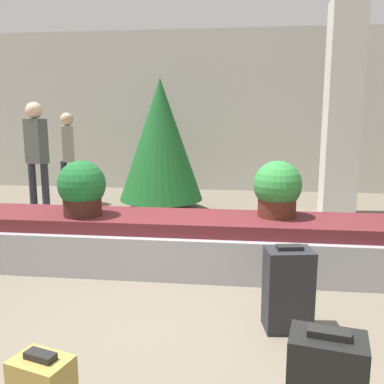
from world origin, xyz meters
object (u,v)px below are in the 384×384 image
traveler_1 (69,151)px  potted_plant_0 (277,189)px  pillar (342,111)px  suitcase_2 (288,289)px  traveler_0 (37,149)px  potted_plant_1 (82,189)px  decorated_tree (161,140)px

traveler_1 → potted_plant_0: bearing=29.8°
traveler_1 → pillar: bearing=66.6°
traveler_1 → suitcase_2: bearing=18.9°
suitcase_2 → traveler_1: bearing=120.2°
pillar → traveler_0: bearing=-170.3°
potted_plant_1 → suitcase_2: bearing=-28.8°
pillar → decorated_tree: (-2.80, -0.03, -0.45)m
potted_plant_0 → pillar: bearing=66.2°
potted_plant_0 → traveler_0: (-3.42, 1.76, 0.22)m
pillar → decorated_tree: 2.84m
suitcase_2 → potted_plant_1: 2.30m
suitcase_2 → potted_plant_0: bearing=80.5°
potted_plant_0 → traveler_1: size_ratio=0.36×
pillar → suitcase_2: pillar is taller
potted_plant_0 → traveler_0: bearing=152.7°
traveler_0 → decorated_tree: (1.74, 0.74, 0.11)m
traveler_0 → traveler_1: size_ratio=1.10×
potted_plant_0 → traveler_0: size_ratio=0.33×
suitcase_2 → decorated_tree: 4.23m
potted_plant_1 → traveler_1: 3.24m
suitcase_2 → decorated_tree: decorated_tree is taller
potted_plant_0 → traveler_1: (-3.33, 2.73, 0.11)m
potted_plant_0 → decorated_tree: (-1.68, 2.51, 0.32)m
decorated_tree → traveler_0: bearing=-156.8°
pillar → potted_plant_0: bearing=-113.8°
decorated_tree → traveler_1: bearing=172.3°
decorated_tree → suitcase_2: bearing=-66.0°
suitcase_2 → potted_plant_0: (-0.00, 1.28, 0.52)m
traveler_0 → decorated_tree: 1.89m
suitcase_2 → decorated_tree: bearing=104.4°
pillar → traveler_1: size_ratio=2.02×
pillar → potted_plant_1: bearing=-138.4°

